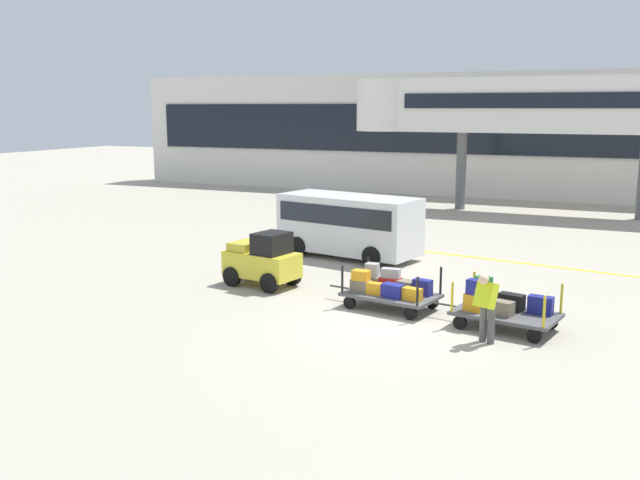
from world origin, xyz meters
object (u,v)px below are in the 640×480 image
baggage_cart_middle (502,307)px  shuttle_van (349,221)px  baggage_cart_lead (389,289)px  baggage_tug (263,260)px  baggage_handler (486,305)px

baggage_cart_middle → shuttle_van: size_ratio=0.61×
shuttle_van → baggage_cart_lead: bearing=-58.8°
baggage_cart_lead → baggage_cart_middle: 2.96m
baggage_tug → baggage_cart_middle: (6.95, -1.21, -0.24)m
baggage_cart_middle → baggage_handler: baggage_handler is taller
baggage_cart_middle → baggage_handler: (-0.13, -1.26, 0.36)m
baggage_cart_middle → baggage_handler: size_ratio=1.97×
baggage_tug → baggage_cart_middle: bearing=-9.8°
baggage_tug → baggage_cart_lead: 4.10m
shuttle_van → baggage_handler: bearing=-49.8°
baggage_cart_lead → baggage_handler: 3.32m
baggage_tug → baggage_handler: (6.82, -2.47, 0.11)m
baggage_cart_lead → baggage_handler: baggage_handler is taller
baggage_cart_middle → shuttle_van: shuttle_van is taller
baggage_cart_lead → shuttle_van: shuttle_van is taller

